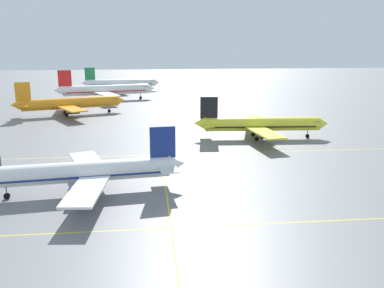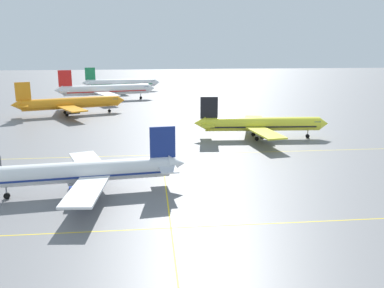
# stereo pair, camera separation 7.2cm
# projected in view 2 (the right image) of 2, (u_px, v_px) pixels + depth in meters

# --- Properties ---
(ground_plane) EXTENTS (600.00, 600.00, 0.00)m
(ground_plane) POSITION_uv_depth(u_px,v_px,m) (170.00, 222.00, 54.95)
(ground_plane) COLOR slate
(airliner_front_gate) EXTENTS (32.37, 27.73, 10.06)m
(airliner_front_gate) POSITION_uv_depth(u_px,v_px,m) (84.00, 172.00, 64.49)
(airliner_front_gate) COLOR white
(airliner_front_gate) RESTS_ON ground
(airliner_second_row) EXTENTS (32.97, 28.40, 10.25)m
(airliner_second_row) POSITION_uv_depth(u_px,v_px,m) (261.00, 124.00, 100.78)
(airliner_second_row) COLOR yellow
(airliner_second_row) RESTS_ON ground
(airliner_third_row) EXTENTS (34.64, 29.59, 11.00)m
(airliner_third_row) POSITION_uv_depth(u_px,v_px,m) (70.00, 103.00, 132.59)
(airliner_third_row) COLOR orange
(airliner_third_row) RESTS_ON ground
(airliner_far_left_stand) EXTENTS (39.25, 33.35, 12.26)m
(airliner_far_left_stand) POSITION_uv_depth(u_px,v_px,m) (105.00, 90.00, 164.68)
(airliner_far_left_stand) COLOR white
(airliner_far_left_stand) RESTS_ON ground
(airliner_far_right_stand) EXTENTS (36.20, 31.01, 11.25)m
(airliner_far_right_stand) POSITION_uv_depth(u_px,v_px,m) (121.00, 83.00, 194.47)
(airliner_far_right_stand) COLOR white
(airliner_far_right_stand) RESTS_ON ground
(taxiway_markings) EXTENTS (165.27, 77.49, 0.01)m
(taxiway_markings) POSITION_uv_depth(u_px,v_px,m) (165.00, 183.00, 70.02)
(taxiway_markings) COLOR yellow
(taxiway_markings) RESTS_ON ground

